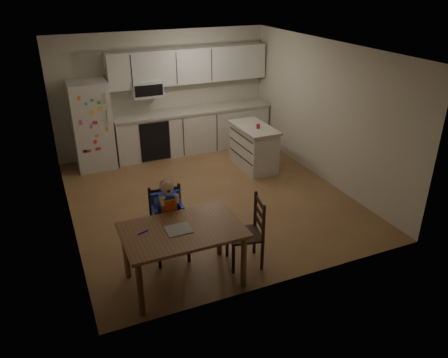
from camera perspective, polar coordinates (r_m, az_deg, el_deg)
The scene contains 10 objects.
room at distance 7.49m, azimuth -3.58°, elevation 7.73°, with size 4.52×5.01×2.51m.
refrigerator at distance 8.84m, azimuth -16.89°, elevation 6.73°, with size 0.72×0.70×1.70m, color silver.
kitchen_run at distance 9.35m, azimuth -4.39°, elevation 8.90°, with size 3.37×0.62×2.15m.
kitchen_island at distance 8.58m, azimuth 3.89°, elevation 4.21°, with size 0.60×1.15×0.85m.
red_cup at distance 8.31m, azimuth 4.49°, elevation 6.89°, with size 0.07×0.07×0.09m, color red.
dining_table at distance 5.27m, azimuth -5.41°, elevation -7.46°, with size 1.43×0.92×0.76m.
napkin at distance 5.20m, azimuth -5.99°, elevation -6.57°, with size 0.30×0.26×0.01m, color #A8A8AC.
toddler_spoon at distance 5.20m, azimuth -10.64°, elevation -6.87°, with size 0.02×0.02×0.12m, color #293DC5.
chair_booster at distance 5.76m, azimuth -7.36°, elevation -4.05°, with size 0.46×0.46×1.16m.
chair_side at distance 5.67m, azimuth 3.66°, elevation -6.33°, with size 0.50×0.50×0.95m.
Camera 1 is at (-2.42, -6.24, 3.50)m, focal length 35.00 mm.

